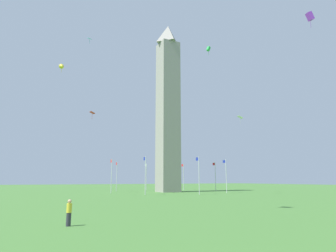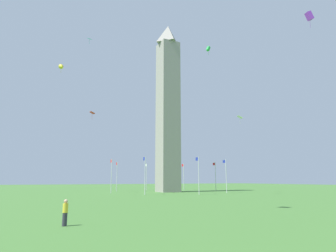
# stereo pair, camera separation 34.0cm
# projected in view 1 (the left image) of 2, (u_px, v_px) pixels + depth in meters

# --- Properties ---
(ground_plane) EXTENTS (260.00, 260.00, 0.00)m
(ground_plane) POSITION_uv_depth(u_px,v_px,m) (168.00, 192.00, 66.95)
(ground_plane) COLOR #3D6B2D
(obelisk_monument) EXTENTS (4.65, 4.65, 42.25)m
(obelisk_monument) POSITION_uv_depth(u_px,v_px,m) (168.00, 105.00, 70.85)
(obelisk_monument) COLOR gray
(obelisk_monument) RESTS_ON ground
(flagpole_n) EXTENTS (1.12, 0.14, 7.31)m
(flagpole_n) POSITION_uv_depth(u_px,v_px,m) (146.00, 175.00, 79.73)
(flagpole_n) COLOR silver
(flagpole_n) RESTS_ON ground
(flagpole_ne) EXTENTS (1.12, 0.14, 7.31)m
(flagpole_ne) POSITION_uv_depth(u_px,v_px,m) (117.00, 175.00, 72.02)
(flagpole_ne) COLOR silver
(flagpole_ne) RESTS_ON ground
(flagpole_e) EXTENTS (1.12, 0.14, 7.31)m
(flagpole_e) POSITION_uv_depth(u_px,v_px,m) (111.00, 174.00, 61.82)
(flagpole_e) COLOR silver
(flagpole_e) RESTS_ON ground
(flagpole_se) EXTENTS (1.12, 0.14, 7.31)m
(flagpole_se) POSITION_uv_depth(u_px,v_px,m) (145.00, 173.00, 55.09)
(flagpole_se) COLOR silver
(flagpole_se) RESTS_ON ground
(flagpole_s) EXTENTS (1.12, 0.14, 7.31)m
(flagpole_s) POSITION_uv_depth(u_px,v_px,m) (199.00, 173.00, 55.78)
(flagpole_s) COLOR silver
(flagpole_s) RESTS_ON ground
(flagpole_sw) EXTENTS (1.12, 0.14, 7.31)m
(flagpole_sw) POSITION_uv_depth(u_px,v_px,m) (226.00, 174.00, 63.48)
(flagpole_sw) COLOR silver
(flagpole_sw) RESTS_ON ground
(flagpole_w) EXTENTS (1.12, 0.14, 7.31)m
(flagpole_w) POSITION_uv_depth(u_px,v_px,m) (215.00, 175.00, 73.69)
(flagpole_w) COLOR silver
(flagpole_w) RESTS_ON ground
(flagpole_nw) EXTENTS (1.12, 0.14, 7.31)m
(flagpole_nw) POSITION_uv_depth(u_px,v_px,m) (183.00, 175.00, 80.42)
(flagpole_nw) COLOR silver
(flagpole_nw) RESTS_ON ground
(person_yellow_shirt) EXTENTS (0.32, 0.32, 1.60)m
(person_yellow_shirt) POSITION_uv_depth(u_px,v_px,m) (69.00, 213.00, 17.75)
(person_yellow_shirt) COLOR #2D2D38
(person_yellow_shirt) RESTS_ON ground
(kite_green_box) EXTENTS (0.76, 1.03, 2.14)m
(kite_green_box) POSITION_uv_depth(u_px,v_px,m) (208.00, 49.00, 63.97)
(kite_green_box) COLOR green
(kite_purple_box) EXTENTS (0.90, 1.25, 2.65)m
(kite_purple_box) POSITION_uv_depth(u_px,v_px,m) (310.00, 16.00, 43.38)
(kite_purple_box) COLOR purple
(kite_red_diamond) EXTENTS (1.30, 1.26, 1.72)m
(kite_red_diamond) POSITION_uv_depth(u_px,v_px,m) (92.00, 113.00, 63.60)
(kite_red_diamond) COLOR red
(kite_yellow_delta) EXTENTS (1.03, 0.89, 1.67)m
(kite_yellow_delta) POSITION_uv_depth(u_px,v_px,m) (62.00, 66.00, 50.41)
(kite_yellow_delta) COLOR yellow
(kite_white_diamond) EXTENTS (1.27, 1.21, 1.70)m
(kite_white_diamond) POSITION_uv_depth(u_px,v_px,m) (240.00, 117.00, 56.15)
(kite_white_diamond) COLOR white
(kite_cyan_diamond) EXTENTS (1.02, 1.06, 1.35)m
(kite_cyan_diamond) POSITION_uv_depth(u_px,v_px,m) (90.00, 39.00, 59.41)
(kite_cyan_diamond) COLOR #33C6D1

